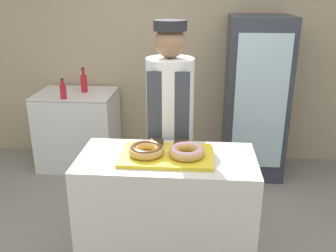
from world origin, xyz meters
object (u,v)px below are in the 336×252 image
chest_freezer (79,129)px  donut_chocolate_glaze (146,150)px  brownie_back_left (156,143)px  beverage_fridge (256,98)px  serving_tray (167,155)px  brownie_back_right (181,144)px  donut_light_glaze (187,151)px  baker_person (170,128)px  bottle_red_b (84,83)px  bottle_red (63,91)px

chest_freezer → donut_chocolate_glaze: bearing=-59.4°
brownie_back_left → beverage_fridge: 1.84m
serving_tray → chest_freezer: size_ratio=0.69×
brownie_back_right → beverage_fridge: (0.73, 1.60, -0.11)m
donut_light_glaze → baker_person: 0.57m
brownie_back_left → bottle_red_b: bearing=121.4°
brownie_back_left → beverage_fridge: size_ratio=0.05×
brownie_back_right → bottle_red: size_ratio=0.42×
donut_chocolate_glaze → chest_freezer: bearing=120.6°
bottle_red → bottle_red_b: 0.32m
brownie_back_left → chest_freezer: brownie_back_left is taller
donut_chocolate_glaze → beverage_fridge: 2.01m
donut_light_glaze → bottle_red: 2.03m
donut_chocolate_glaze → baker_person: size_ratio=0.13×
donut_chocolate_glaze → bottle_red: bearing=125.7°
donut_light_glaze → bottle_red_b: bottle_red_b is taller
baker_person → bottle_red: (-1.20, 0.97, 0.02)m
donut_chocolate_glaze → beverage_fridge: bearing=61.9°
donut_chocolate_glaze → bottle_red_b: 2.04m
donut_light_glaze → brownie_back_left: 0.27m
serving_tray → donut_light_glaze: 0.14m
brownie_back_left → beverage_fridge: beverage_fridge is taller
beverage_fridge → bottle_red_b: 1.90m
chest_freezer → brownie_back_left: bearing=-55.7°
brownie_back_right → donut_light_glaze: bearing=-74.3°
brownie_back_right → bottle_red_b: 2.02m
baker_person → donut_light_glaze: bearing=-74.7°
donut_light_glaze → chest_freezer: bearing=126.5°
donut_chocolate_glaze → donut_light_glaze: same height
serving_tray → donut_light_glaze: size_ratio=2.60×
bottle_red_b → baker_person: bearing=-49.8°
beverage_fridge → bottle_red: beverage_fridge is taller
donut_chocolate_glaze → brownie_back_right: bearing=37.4°
brownie_back_right → beverage_fridge: beverage_fridge is taller
brownie_back_right → baker_person: bearing=105.2°
brownie_back_left → bottle_red: bottle_red is taller
donut_light_glaze → bottle_red_b: size_ratio=0.84×
donut_chocolate_glaze → brownie_back_right: 0.27m
brownie_back_left → bottle_red: bearing=130.1°
donut_chocolate_glaze → donut_light_glaze: 0.26m
donut_chocolate_glaze → chest_freezer: 2.13m
baker_person → chest_freezer: 1.76m
beverage_fridge → chest_freezer: 2.04m
baker_person → beverage_fridge: (0.83, 1.22, -0.08)m
chest_freezer → bottle_red_b: bearing=19.1°
brownie_back_left → beverage_fridge: bearing=60.7°
bottle_red_b → bottle_red: bearing=-115.7°
donut_light_glaze → beverage_fridge: beverage_fridge is taller
donut_light_glaze → baker_person: baker_person is taller
beverage_fridge → baker_person: bearing=-124.4°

